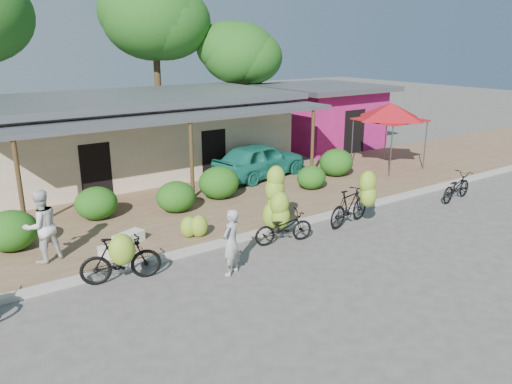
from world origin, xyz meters
TOP-DOWN VIEW (x-y plane):
  - ground at (0.00, 0.00)m, footprint 100.00×100.00m
  - sidewalk at (0.00, 5.00)m, footprint 60.00×6.00m
  - curb at (0.00, 2.00)m, footprint 60.00×0.25m
  - shop_main at (0.00, 10.93)m, footprint 13.00×8.50m
  - shop_pink at (10.50, 10.99)m, footprint 6.00×6.00m
  - tree_center_right at (3.31, 16.61)m, footprint 5.54×5.45m
  - tree_near_right at (7.31, 14.61)m, footprint 4.33×4.14m
  - hedge_0 at (-6.19, 4.69)m, footprint 1.41×1.27m
  - hedge_1 at (-3.54, 5.83)m, footprint 1.33×1.19m
  - hedge_2 at (-1.17, 5.04)m, footprint 1.31×1.17m
  - hedge_3 at (0.74, 5.51)m, footprint 1.48×1.33m
  - hedge_4 at (4.21, 4.52)m, footprint 1.14×1.03m
  - hedge_5 at (6.32, 5.39)m, footprint 1.45×1.30m
  - red_canopy at (9.14, 5.13)m, footprint 3.50×3.50m
  - bike_left at (-4.38, 1.38)m, footprint 1.97×1.37m
  - bike_center at (0.31, 1.42)m, footprint 1.84×1.33m
  - bike_right at (2.87, 1.03)m, footprint 2.01×1.32m
  - bike_far_right at (7.79, 0.75)m, footprint 1.97×0.95m
  - loose_banana_a at (-1.62, 2.66)m, footprint 0.52×0.44m
  - loose_banana_b at (-1.88, 2.80)m, footprint 0.50×0.42m
  - loose_banana_c at (1.62, 3.02)m, footprint 0.48×0.41m
  - sack_near at (-3.45, 3.36)m, footprint 0.94×0.68m
  - sack_far at (-4.14, 2.72)m, footprint 0.82×0.55m
  - vendor at (-2.00, 0.33)m, footprint 0.73×0.64m
  - bystander at (-5.64, 3.46)m, footprint 1.06×0.92m
  - teal_van at (3.55, 7.00)m, footprint 4.50×2.49m

SIDE VIEW (x-z plane):
  - ground at x=0.00m, z-range 0.00..0.00m
  - sidewalk at x=0.00m, z-range 0.00..0.12m
  - curb at x=0.00m, z-range 0.00..0.15m
  - sack_far at x=-4.14m, z-range 0.12..0.40m
  - sack_near at x=-3.45m, z-range 0.12..0.42m
  - loose_banana_c at x=1.62m, z-range 0.12..0.72m
  - loose_banana_b at x=-1.88m, z-range 0.12..0.74m
  - loose_banana_a at x=-1.62m, z-range 0.12..0.77m
  - bike_far_right at x=7.79m, z-range 0.00..0.99m
  - hedge_4 at x=4.21m, z-range 0.12..1.01m
  - hedge_2 at x=-1.17m, z-range 0.12..1.14m
  - hedge_1 at x=-3.54m, z-range 0.12..1.15m
  - bike_left at x=-4.38m, z-range -0.07..1.37m
  - hedge_0 at x=-6.19m, z-range 0.12..1.22m
  - hedge_5 at x=6.32m, z-range 0.12..1.25m
  - hedge_3 at x=0.74m, z-range 0.12..1.27m
  - bike_right at x=2.87m, z-range -0.18..1.66m
  - bike_center at x=0.31m, z-range -0.25..1.88m
  - vendor at x=-2.00m, z-range 0.00..1.67m
  - teal_van at x=3.55m, z-range 0.12..1.57m
  - bystander at x=-5.64m, z-range 0.12..2.01m
  - shop_pink at x=10.50m, z-range 0.05..3.30m
  - shop_main at x=0.00m, z-range 0.05..3.40m
  - red_canopy at x=9.14m, z-range 1.18..4.04m
  - tree_near_right at x=7.31m, z-range 1.67..8.23m
  - tree_center_right at x=3.31m, z-range 2.34..11.17m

